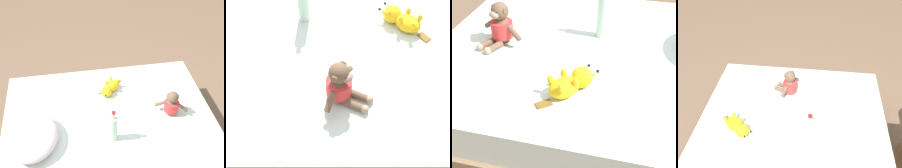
{
  "view_description": "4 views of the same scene",
  "coord_description": "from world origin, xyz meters",
  "views": [
    {
      "loc": [
        -1.57,
        0.24,
        2.27
      ],
      "look_at": [
        0.44,
        -0.08,
        0.47
      ],
      "focal_mm": 46.75,
      "sensor_mm": 36.0,
      "label": 1
    },
    {
      "loc": [
        0.05,
        -1.41,
        1.79
      ],
      "look_at": [
        0.06,
        -0.53,
        0.51
      ],
      "focal_mm": 54.05,
      "sensor_mm": 36.0,
      "label": 2
    },
    {
      "loc": [
        1.45,
        0.17,
        1.28
      ],
      "look_at": [
        0.44,
        -0.08,
        0.47
      ],
      "focal_mm": 48.55,
      "sensor_mm": 36.0,
      "label": 3
    },
    {
      "loc": [
        -0.13,
        1.1,
        1.94
      ],
      "look_at": [
        0.06,
        -0.53,
        0.51
      ],
      "focal_mm": 39.88,
      "sensor_mm": 36.0,
      "label": 4
    }
  ],
  "objects": [
    {
      "name": "plush_yellow_creature",
      "position": [
        0.4,
        -0.06,
        0.46
      ],
      "size": [
        0.29,
        0.25,
        0.1
      ],
      "color": "yellow",
      "rests_on": "bed"
    },
    {
      "name": "glass_bottle",
      "position": [
        -0.14,
        0.0,
        0.54
      ],
      "size": [
        0.06,
        0.06,
        0.3
      ],
      "color": "#B2D1B7",
      "rests_on": "bed"
    },
    {
      "name": "bed",
      "position": [
        0.0,
        0.0,
        0.2
      ],
      "size": [
        1.53,
        1.83,
        0.41
      ],
      "color": "#846647",
      "rests_on": "ground_plane"
    },
    {
      "name": "plush_monkey",
      "position": [
        0.07,
        -0.53,
        0.51
      ],
      "size": [
        0.25,
        0.27,
        0.24
      ],
      "color": "brown",
      "rests_on": "bed"
    }
  ]
}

